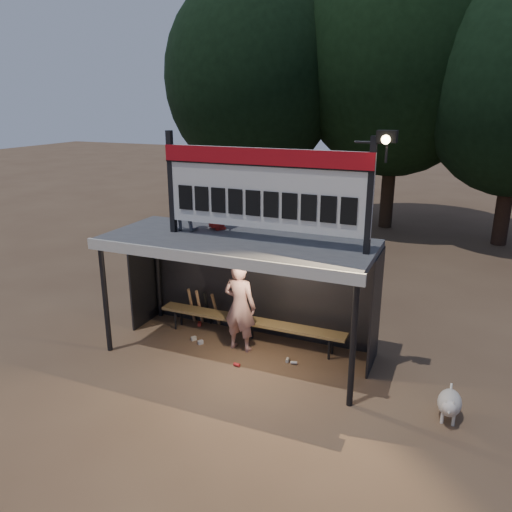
# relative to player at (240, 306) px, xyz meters

# --- Properties ---
(ground) EXTENTS (80.00, 80.00, 0.00)m
(ground) POSITION_rel_player_xyz_m (0.04, -0.16, -0.92)
(ground) COLOR brown
(ground) RESTS_ON ground
(player) EXTENTS (0.69, 0.48, 1.83)m
(player) POSITION_rel_player_xyz_m (0.00, 0.00, 0.00)
(player) COLOR silver
(player) RESTS_ON ground
(child_a) EXTENTS (0.61, 0.50, 1.15)m
(child_a) POSITION_rel_player_xyz_m (-1.20, 0.07, 1.98)
(child_a) COLOR slate
(child_a) RESTS_ON dugout_shelter
(child_b) EXTENTS (0.62, 0.60, 1.07)m
(child_b) POSITION_rel_player_xyz_m (-0.64, 0.36, 1.94)
(child_b) COLOR #AD211A
(child_b) RESTS_ON dugout_shelter
(dugout_shelter) EXTENTS (5.10, 2.08, 2.32)m
(dugout_shelter) POSITION_rel_player_xyz_m (0.04, 0.08, 0.93)
(dugout_shelter) COLOR #434345
(dugout_shelter) RESTS_ON ground
(scoreboard_assembly) EXTENTS (4.10, 0.27, 1.99)m
(scoreboard_assembly) POSITION_rel_player_xyz_m (0.60, -0.17, 2.41)
(scoreboard_assembly) COLOR black
(scoreboard_assembly) RESTS_ON dugout_shelter
(bench) EXTENTS (4.00, 0.35, 0.48)m
(bench) POSITION_rel_player_xyz_m (0.04, 0.39, -0.48)
(bench) COLOR olive
(bench) RESTS_ON ground
(tree_left) EXTENTS (6.46, 6.46, 9.27)m
(tree_left) POSITION_rel_player_xyz_m (-3.96, 9.84, 4.60)
(tree_left) COLOR black
(tree_left) RESTS_ON ground
(tree_mid) EXTENTS (7.22, 7.22, 10.36)m
(tree_mid) POSITION_rel_player_xyz_m (1.04, 11.34, 5.25)
(tree_mid) COLOR #312115
(tree_mid) RESTS_ON ground
(dog) EXTENTS (0.36, 0.81, 0.49)m
(dog) POSITION_rel_player_xyz_m (3.94, -0.84, -0.64)
(dog) COLOR beige
(dog) RESTS_ON ground
(bats) EXTENTS (0.67, 0.35, 0.84)m
(bats) POSITION_rel_player_xyz_m (-1.18, 0.66, -0.49)
(bats) COLOR olive
(bats) RESTS_ON ground
(litter) EXTENTS (2.57, 1.37, 0.08)m
(litter) POSITION_rel_player_xyz_m (-0.14, -0.09, -0.88)
(litter) COLOR red
(litter) RESTS_ON ground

